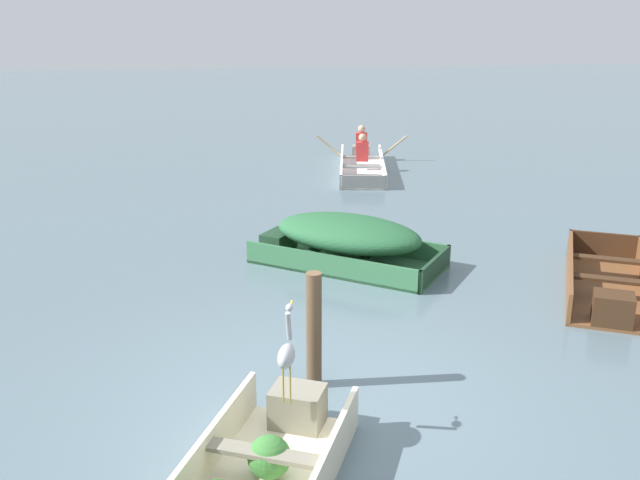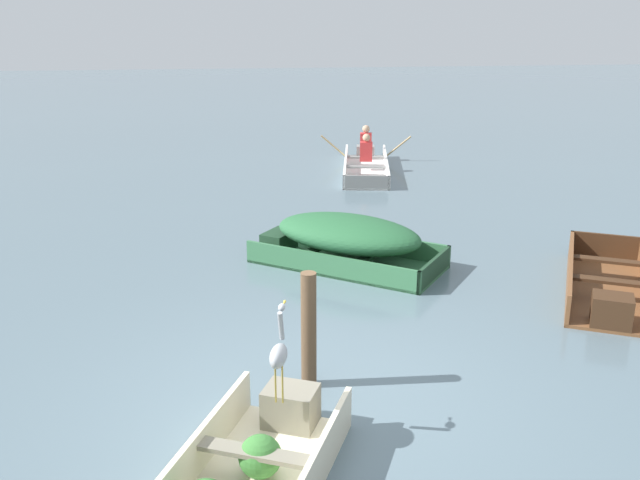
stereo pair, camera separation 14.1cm
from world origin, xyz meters
name	(u,v)px [view 1 (the left image)]	position (x,y,z in m)	size (l,w,h in m)	color
ground_plane	(319,401)	(0.00, 0.00, 0.00)	(80.00, 80.00, 0.00)	slate
skiff_green_near_moored	(346,238)	(0.94, 3.76, 0.41)	(2.94, 2.60, 0.74)	#387047
skiff_wooden_brown_mid_moored	(608,284)	(4.15, 2.13, 0.15)	(2.13, 2.89, 0.41)	brown
rowboat_white_with_crew	(362,163)	(2.44, 10.08, 0.17)	(2.20, 3.68, 0.88)	white
heron_on_dinghy	(287,353)	(-0.36, -0.65, 0.87)	(0.22, 0.45, 0.84)	olive
mooring_post	(314,330)	(0.00, 0.32, 0.60)	(0.15, 0.15, 1.20)	brown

